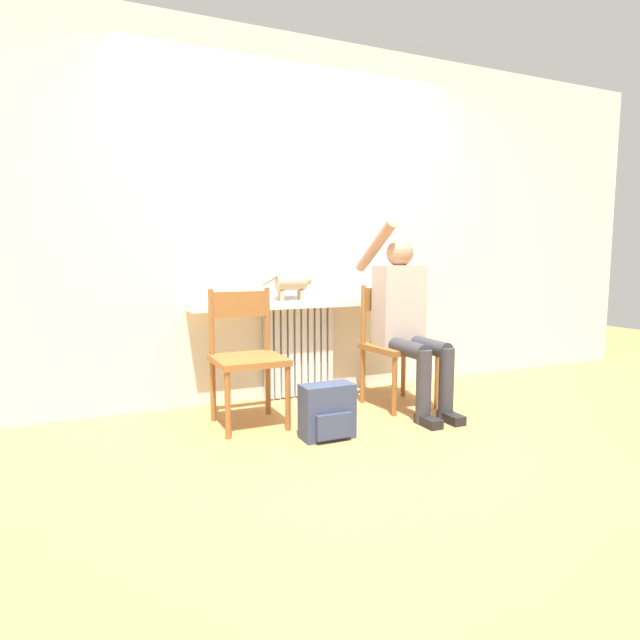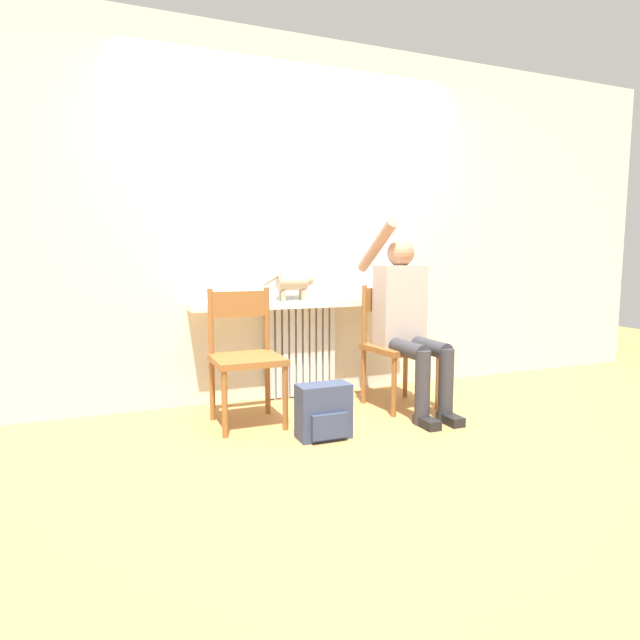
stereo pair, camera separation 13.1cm
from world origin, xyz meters
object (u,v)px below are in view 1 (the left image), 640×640
Objects in this scene: chair_right at (396,343)px; backpack at (327,412)px; chair_left at (247,355)px; cat at (293,283)px; person at (406,316)px.

backpack is (-0.77, -0.47, -0.29)m from chair_right.
chair_left is at bearing 174.53° from chair_right.
cat reaches higher than chair_left.
chair_left is 0.79m from cat.
person reaches higher than cat.
person reaches higher than chair_right.
chair_right is 0.24m from person.
chair_left is 1.00× the size of chair_right.
chair_left is 2.15× the size of cat.
person is (1.13, -0.12, 0.21)m from chair_left.
person is 0.99m from backpack.
cat is (-0.64, 0.56, 0.22)m from person.
backpack is at bearing -154.38° from chair_right.
backpack is at bearing -98.66° from cat.
cat is at bearing 139.78° from chair_right.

